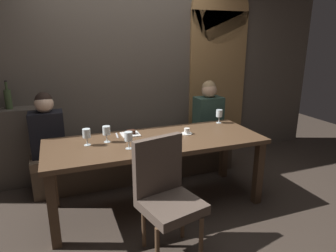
{
  "coord_description": "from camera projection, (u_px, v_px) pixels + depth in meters",
  "views": [
    {
      "loc": [
        -0.91,
        -2.74,
        1.73
      ],
      "look_at": [
        0.17,
        0.09,
        0.84
      ],
      "focal_mm": 32.02,
      "sensor_mm": 36.0,
      "label": 1
    }
  ],
  "objects": [
    {
      "name": "chair_near_side",
      "position": [
        166.0,
        190.0,
        2.4
      ],
      "size": [
        0.53,
        0.53,
        0.98
      ],
      "color": "brown",
      "rests_on": "ground"
    },
    {
      "name": "wine_bottle_pale_label",
      "position": [
        8.0,
        99.0,
        3.41
      ],
      "size": [
        0.08,
        0.08,
        0.33
      ],
      "color": "#384728",
      "rests_on": "back_counter"
    },
    {
      "name": "fork_on_table",
      "position": [
        117.0,
        136.0,
        3.16
      ],
      "size": [
        0.03,
        0.17,
        0.01
      ],
      "primitive_type": "cube",
      "rotation": [
        0.0,
        0.0,
        -0.1
      ],
      "color": "silver",
      "rests_on": "dining_table"
    },
    {
      "name": "dessert_plate",
      "position": [
        131.0,
        133.0,
        3.2
      ],
      "size": [
        0.19,
        0.19,
        0.05
      ],
      "color": "white",
      "rests_on": "dining_table"
    },
    {
      "name": "wine_glass_end_right",
      "position": [
        106.0,
        131.0,
        2.94
      ],
      "size": [
        0.08,
        0.08,
        0.16
      ],
      "color": "silver",
      "rests_on": "dining_table"
    },
    {
      "name": "diner_redhead",
      "position": [
        47.0,
        126.0,
        3.32
      ],
      "size": [
        0.36,
        0.24,
        0.72
      ],
      "color": "black",
      "rests_on": "banquette_bench"
    },
    {
      "name": "back_wall_tiled",
      "position": [
        126.0,
        56.0,
        3.93
      ],
      "size": [
        6.0,
        0.12,
        3.0
      ],
      "primitive_type": "cube",
      "color": "brown",
      "rests_on": "ground"
    },
    {
      "name": "espresso_cup",
      "position": [
        187.0,
        132.0,
        3.22
      ],
      "size": [
        0.12,
        0.12,
        0.06
      ],
      "color": "white",
      "rests_on": "dining_table"
    },
    {
      "name": "wine_glass_center_front",
      "position": [
        129.0,
        137.0,
        2.77
      ],
      "size": [
        0.08,
        0.08,
        0.16
      ],
      "color": "silver",
      "rests_on": "dining_table"
    },
    {
      "name": "wine_glass_near_right",
      "position": [
        87.0,
        134.0,
        2.86
      ],
      "size": [
        0.08,
        0.08,
        0.16
      ],
      "color": "silver",
      "rests_on": "dining_table"
    },
    {
      "name": "banquette_bench",
      "position": [
        139.0,
        161.0,
        3.82
      ],
      "size": [
        2.5,
        0.44,
        0.45
      ],
      "color": "#4A3C2E",
      "rests_on": "ground"
    },
    {
      "name": "dining_table",
      "position": [
        156.0,
        147.0,
        3.08
      ],
      "size": [
        2.2,
        0.84,
        0.74
      ],
      "color": "#493422",
      "rests_on": "ground"
    },
    {
      "name": "ground",
      "position": [
        157.0,
        204.0,
        3.26
      ],
      "size": [
        9.0,
        9.0,
        0.0
      ],
      "primitive_type": "plane",
      "color": "#382D26"
    },
    {
      "name": "arched_door",
      "position": [
        218.0,
        64.0,
        4.37
      ],
      "size": [
        0.9,
        0.05,
        2.55
      ],
      "color": "olive",
      "rests_on": "ground"
    },
    {
      "name": "wine_glass_far_right",
      "position": [
        219.0,
        114.0,
        3.61
      ],
      "size": [
        0.08,
        0.08,
        0.16
      ],
      "color": "silver",
      "rests_on": "dining_table"
    },
    {
      "name": "diner_bearded",
      "position": [
        208.0,
        110.0,
        4.0
      ],
      "size": [
        0.36,
        0.24,
        0.75
      ],
      "color": "#2D473D",
      "rests_on": "banquette_bench"
    },
    {
      "name": "back_counter",
      "position": [
        4.0,
        149.0,
        3.53
      ],
      "size": [
        1.1,
        0.28,
        0.95
      ],
      "primitive_type": "cube",
      "color": "#494138",
      "rests_on": "ground"
    }
  ]
}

